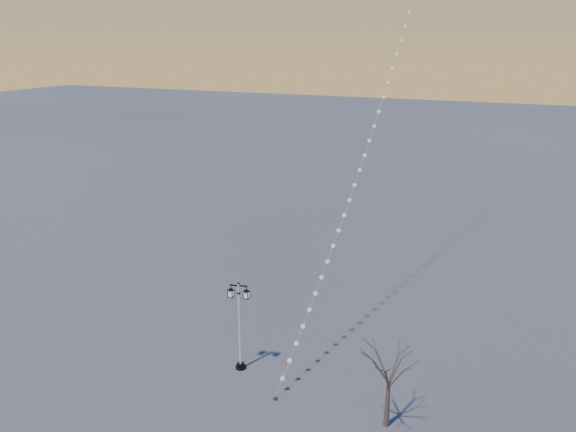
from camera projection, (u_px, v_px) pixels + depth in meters
The scene contains 4 objects.
ground at pixel (223, 411), 28.93m from camera, with size 300.00×300.00×0.00m, color #535353.
street_lamp at pixel (240, 322), 31.83m from camera, with size 1.29×0.63×5.14m.
bare_tree at pixel (389, 367), 26.97m from camera, with size 2.70×2.70×4.48m.
kite_train at pixel (385, 63), 37.91m from camera, with size 2.65×30.48×32.01m.
Camera 1 is at (12.76, -21.56, 17.63)m, focal length 36.91 mm.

